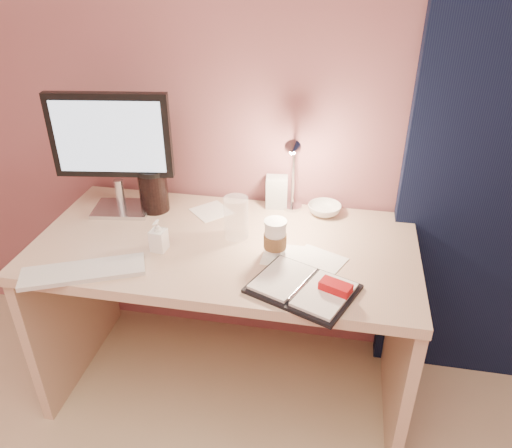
% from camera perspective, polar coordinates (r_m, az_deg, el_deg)
% --- Properties ---
extents(room, '(3.50, 3.50, 3.50)m').
position_cam_1_polar(room, '(1.98, 26.78, 10.12)').
color(room, '#C6B28E').
rests_on(room, ground).
extents(desk, '(1.40, 0.70, 0.73)m').
position_cam_1_polar(desk, '(2.03, -2.88, -6.40)').
color(desk, tan).
rests_on(desk, ground).
extents(monitor, '(0.46, 0.19, 0.49)m').
position_cam_1_polar(monitor, '(2.00, -16.14, 8.84)').
color(monitor, silver).
rests_on(monitor, desk).
extents(keyboard, '(0.41, 0.27, 0.02)m').
position_cam_1_polar(keyboard, '(1.77, -19.13, -5.15)').
color(keyboard, silver).
rests_on(keyboard, desk).
extents(planner, '(0.38, 0.34, 0.05)m').
position_cam_1_polar(planner, '(1.60, 5.67, -7.24)').
color(planner, black).
rests_on(planner, desk).
extents(paper_a, '(0.14, 0.14, 0.00)m').
position_cam_1_polar(paper_a, '(1.76, 3.10, -3.57)').
color(paper_a, white).
rests_on(paper_a, desk).
extents(paper_b, '(0.22, 0.22, 0.00)m').
position_cam_1_polar(paper_b, '(1.74, 6.89, -4.40)').
color(paper_b, white).
rests_on(paper_b, desk).
extents(paper_c, '(0.19, 0.19, 0.00)m').
position_cam_1_polar(paper_c, '(2.05, -5.14, 1.46)').
color(paper_c, white).
rests_on(paper_c, desk).
extents(coffee_cup, '(0.08, 0.08, 0.13)m').
position_cam_1_polar(coffee_cup, '(1.74, 2.20, -1.63)').
color(coffee_cup, white).
rests_on(coffee_cup, desk).
extents(clear_cup, '(0.09, 0.09, 0.16)m').
position_cam_1_polar(clear_cup, '(1.83, -2.28, 0.73)').
color(clear_cup, white).
rests_on(clear_cup, desk).
extents(bowl, '(0.15, 0.15, 0.04)m').
position_cam_1_polar(bowl, '(2.03, 7.83, 1.67)').
color(bowl, white).
rests_on(bowl, desk).
extents(lotion_bottle, '(0.06, 0.06, 0.12)m').
position_cam_1_polar(lotion_bottle, '(1.80, -11.11, -1.29)').
color(lotion_bottle, white).
rests_on(lotion_bottle, desk).
extents(dark_jar, '(0.12, 0.12, 0.16)m').
position_cam_1_polar(dark_jar, '(2.06, -11.61, 3.66)').
color(dark_jar, black).
rests_on(dark_jar, desk).
extents(product_box, '(0.09, 0.08, 0.13)m').
position_cam_1_polar(product_box, '(2.05, 2.38, 3.68)').
color(product_box, silver).
rests_on(product_box, desk).
extents(desk_lamp, '(0.08, 0.21, 0.34)m').
position_cam_1_polar(desk_lamp, '(1.90, 3.91, 6.33)').
color(desk_lamp, silver).
rests_on(desk_lamp, desk).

